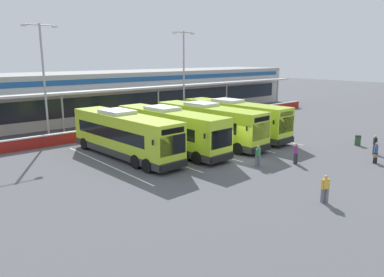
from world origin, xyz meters
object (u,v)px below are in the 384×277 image
object	(u,v)px
pedestrian_near_bin	(375,144)
litter_bin	(358,140)
coach_bus_centre	(209,125)
pedestrian_with_handbag	(376,152)
lamp_post_west	(44,75)
pedestrian_in_dark_coat	(296,153)
coach_bus_right_centre	(234,120)
coach_bus_left_centre	(170,131)
lamp_post_centre	(184,71)
pedestrian_child	(325,188)
coach_bus_leftmost	(125,136)
pedestrian_approaching_bus	(258,155)

from	to	relation	value
pedestrian_near_bin	litter_bin	distance (m)	3.20
coach_bus_centre	pedestrian_with_handbag	xyz separation A→B (m)	(5.14, -13.23, -0.93)
lamp_post_west	pedestrian_in_dark_coat	bearing A→B (deg)	-60.99
pedestrian_near_bin	pedestrian_with_handbag	bearing A→B (deg)	-155.35
coach_bus_right_centre	litter_bin	bearing A→B (deg)	-59.39
coach_bus_left_centre	lamp_post_west	world-z (taller)	lamp_post_west
coach_bus_right_centre	pedestrian_with_handbag	size ratio (longest dim) A/B	7.56
coach_bus_left_centre	lamp_post_west	bearing A→B (deg)	120.47
coach_bus_centre	pedestrian_near_bin	xyz separation A→B (m)	(7.79, -12.01, -0.91)
pedestrian_in_dark_coat	pedestrian_near_bin	size ratio (longest dim) A/B	1.00
pedestrian_with_handbag	coach_bus_left_centre	bearing A→B (deg)	125.67
coach_bus_left_centre	lamp_post_centre	xyz separation A→B (m)	(10.39, 10.66, 4.50)
coach_bus_left_centre	pedestrian_child	distance (m)	14.99
pedestrian_near_bin	litter_bin	bearing A→B (deg)	49.19
pedestrian_in_dark_coat	litter_bin	distance (m)	9.48
pedestrian_child	pedestrian_near_bin	xyz separation A→B (m)	(12.80, 2.81, 0.00)
coach_bus_left_centre	pedestrian_near_bin	xyz separation A→B (m)	(12.25, -12.15, -0.91)
lamp_post_centre	litter_bin	distance (m)	21.58
coach_bus_left_centre	pedestrian_with_handbag	xyz separation A→B (m)	(9.59, -13.37, -0.93)
pedestrian_in_dark_coat	pedestrian_near_bin	world-z (taller)	same
coach_bus_leftmost	pedestrian_near_bin	world-z (taller)	coach_bus_leftmost
coach_bus_centre	pedestrian_with_handbag	world-z (taller)	coach_bus_centre
pedestrian_with_handbag	pedestrian_near_bin	world-z (taller)	same
pedestrian_child	lamp_post_centre	distance (m)	28.38
coach_bus_left_centre	pedestrian_with_handbag	distance (m)	16.48
pedestrian_child	litter_bin	size ratio (longest dim) A/B	1.74
pedestrian_in_dark_coat	pedestrian_approaching_bus	size ratio (longest dim) A/B	1.00
pedestrian_with_handbag	lamp_post_west	size ratio (longest dim) A/B	0.15
pedestrian_with_handbag	lamp_post_centre	bearing A→B (deg)	88.10
coach_bus_right_centre	pedestrian_approaching_bus	xyz separation A→B (m)	(-6.35, -8.28, -0.91)
coach_bus_leftmost	pedestrian_with_handbag	distance (m)	19.63
pedestrian_child	coach_bus_right_centre	bearing A→B (deg)	59.45
coach_bus_right_centre	lamp_post_centre	xyz separation A→B (m)	(1.98, 10.42, 4.50)
pedestrian_with_handbag	pedestrian_child	xyz separation A→B (m)	(-10.15, -1.59, 0.02)
lamp_post_centre	pedestrian_near_bin	bearing A→B (deg)	-85.35
coach_bus_centre	pedestrian_approaching_bus	xyz separation A→B (m)	(-2.39, -7.90, -0.91)
coach_bus_left_centre	lamp_post_west	xyz separation A→B (m)	(-6.48, 11.01, 4.50)
coach_bus_leftmost	coach_bus_centre	distance (m)	8.52
coach_bus_right_centre	lamp_post_west	distance (m)	18.92
litter_bin	lamp_post_west	bearing A→B (deg)	135.06
coach_bus_left_centre	lamp_post_centre	distance (m)	15.55
coach_bus_right_centre	coach_bus_left_centre	bearing A→B (deg)	-178.39
litter_bin	pedestrian_in_dark_coat	bearing A→B (deg)	178.09
coach_bus_leftmost	lamp_post_centre	size ratio (longest dim) A/B	1.11
pedestrian_child	pedestrian_approaching_bus	bearing A→B (deg)	69.29
pedestrian_with_handbag	pedestrian_approaching_bus	size ratio (longest dim) A/B	1.00
pedestrian_approaching_bus	lamp_post_centre	distance (m)	21.18
coach_bus_centre	pedestrian_child	world-z (taller)	coach_bus_centre
lamp_post_centre	coach_bus_right_centre	bearing A→B (deg)	-100.75
pedestrian_child	lamp_post_west	world-z (taller)	lamp_post_west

